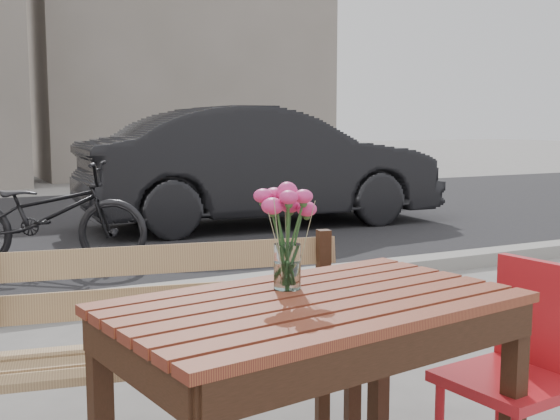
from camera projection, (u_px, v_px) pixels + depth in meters
name	position (u px, v px, depth m)	size (l,w,h in m)	color
street	(40.00, 256.00, 6.59)	(30.00, 8.12, 0.12)	black
main_table	(315.00, 338.00, 2.12)	(1.31, 0.88, 0.75)	maroon
main_bench	(169.00, 326.00, 2.61)	(1.45, 0.66, 0.87)	#A07A53
red_chair	(524.00, 361.00, 2.42)	(0.43, 0.43, 0.80)	red
main_vase	(287.00, 223.00, 2.20)	(0.18, 0.18, 0.34)	white
parked_car	(262.00, 167.00, 8.75)	(1.56, 4.46, 1.47)	black
bicycle	(45.00, 215.00, 6.19)	(0.62, 1.79, 0.94)	black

